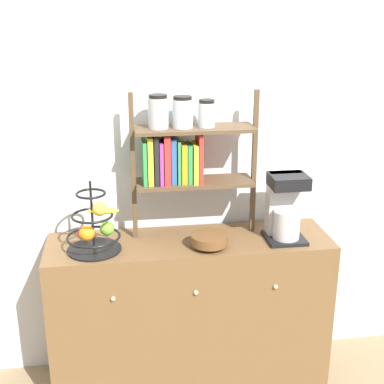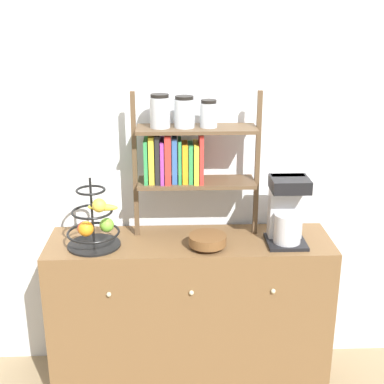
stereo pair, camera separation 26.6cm
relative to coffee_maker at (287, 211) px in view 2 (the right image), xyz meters
name	(u,v)px [view 2 (the right image)]	position (x,y,z in m)	size (l,w,h in m)	color
wall_back	(188,143)	(-0.49, 0.29, 0.28)	(7.00, 0.05, 2.60)	silver
sideboard	(190,312)	(-0.49, 0.04, -0.59)	(1.46, 0.43, 0.84)	brown
coffee_maker	(287,211)	(0.00, 0.00, 0.00)	(0.20, 0.20, 0.35)	black
fruit_stand	(94,224)	(-0.96, -0.02, -0.05)	(0.27, 0.27, 0.36)	black
wooden_bowl	(208,240)	(-0.40, -0.05, -0.13)	(0.19, 0.19, 0.07)	brown
shelf_hutch	(182,148)	(-0.52, 0.12, 0.30)	(0.65, 0.20, 0.75)	brown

